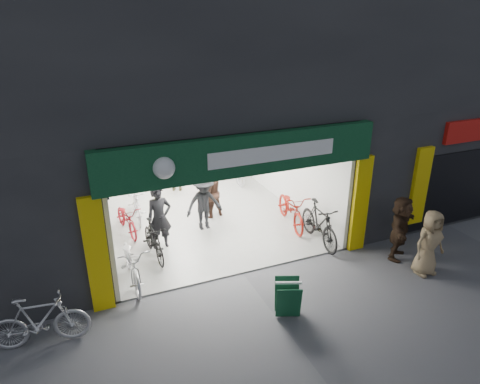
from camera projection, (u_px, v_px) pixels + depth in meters
ground at (243, 274)px, 10.37m from camera, size 60.00×60.00×0.00m
building at (207, 67)px, 13.27m from camera, size 17.00×10.27×8.00m
bike_left_front at (132, 262)px, 9.86m from camera, size 0.72×2.02×1.06m
bike_left_midfront at (154, 240)px, 10.88m from camera, size 0.58×1.68×0.99m
bike_left_midback at (127, 219)px, 12.15m from camera, size 0.82×1.76×0.89m
bike_left_back at (137, 204)px, 12.88m from camera, size 0.61×1.81×1.07m
bike_right_front at (319, 223)px, 11.55m from camera, size 0.69×2.00×1.18m
bike_right_mid at (291, 209)px, 12.55m from camera, size 1.06×2.15×1.08m
bike_right_back at (233, 167)px, 15.82m from camera, size 0.64×1.95×1.16m
parked_bike at (40, 321)px, 7.96m from camera, size 1.84×0.75×1.08m
customer_a at (159, 218)px, 11.17m from camera, size 0.68×0.47×1.78m
customer_b at (210, 192)px, 12.95m from camera, size 0.92×0.78×1.66m
customer_c at (204, 204)px, 12.18m from camera, size 1.10×0.67×1.66m
customer_d at (176, 170)px, 14.88m from camera, size 1.00×0.70×1.58m
pedestrian_near at (429, 243)px, 10.09m from camera, size 0.81×0.53×1.65m
pedestrian_far at (400, 228)px, 10.77m from camera, size 1.53×1.38×1.69m
sandwich_board at (288, 297)px, 8.79m from camera, size 0.66×0.67×0.79m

